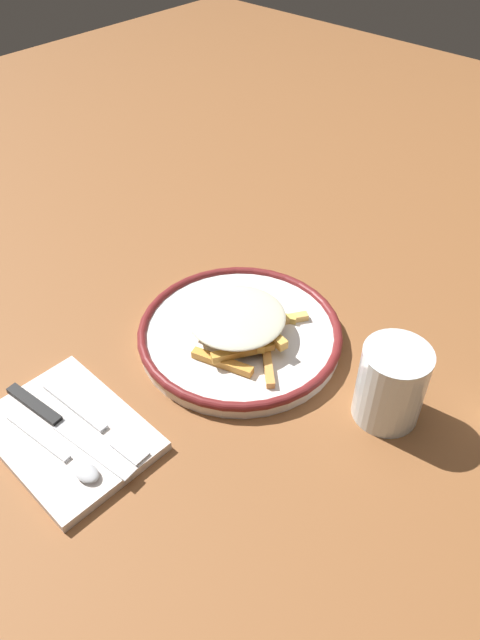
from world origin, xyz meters
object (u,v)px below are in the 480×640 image
object	(u,v)px
water_glass	(391,384)
napkin	(69,434)
knife	(56,421)
spoon	(67,458)
plate	(240,333)
fork	(93,421)
fries_heap	(238,321)

from	to	relation	value
water_glass	napkin	bearing A→B (deg)	-42.00
napkin	knife	size ratio (longest dim) A/B	0.96
spoon	napkin	bearing A→B (deg)	-125.40
napkin	spoon	bearing A→B (deg)	54.60
plate	spoon	xyz separation A→B (m)	(0.29, -0.00, 0.00)
spoon	water_glass	size ratio (longest dim) A/B	1.46
napkin	fork	world-z (taller)	fork
fork	spoon	distance (m)	0.06
fries_heap	spoon	distance (m)	0.28
fork	knife	size ratio (longest dim) A/B	0.84
plate	fries_heap	bearing A→B (deg)	15.93
napkin	spoon	world-z (taller)	spoon
napkin	fork	xyz separation A→B (m)	(-0.03, 0.01, 0.01)
fries_heap	knife	xyz separation A→B (m)	(0.26, -0.06, -0.03)
knife	spoon	xyz separation A→B (m)	(0.02, 0.05, 0.00)
plate	napkin	distance (m)	0.26
napkin	fork	bearing A→B (deg)	156.89
fries_heap	water_glass	world-z (taller)	water_glass
spoon	water_glass	bearing A→B (deg)	144.35
knife	spoon	distance (m)	0.06
fries_heap	fork	world-z (taller)	fries_heap
napkin	knife	xyz separation A→B (m)	(0.00, -0.02, 0.01)
napkin	fork	distance (m)	0.03
napkin	knife	bearing A→B (deg)	-84.65
water_glass	plate	bearing A→B (deg)	-83.25
spoon	water_glass	world-z (taller)	water_glass
spoon	fork	bearing A→B (deg)	-157.05
fries_heap	spoon	xyz separation A→B (m)	(0.28, -0.01, -0.03)
plate	fork	xyz separation A→B (m)	(0.23, -0.03, 0.00)
knife	fork	bearing A→B (deg)	134.37
fork	spoon	bearing A→B (deg)	22.95
napkin	water_glass	bearing A→B (deg)	138.00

